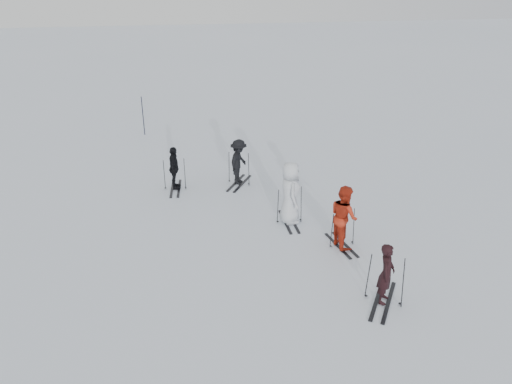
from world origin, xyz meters
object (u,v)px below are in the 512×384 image
Objects in this scene: skier_red at (344,217)px; skier_uphill_far at (239,162)px; skier_grey at (290,193)px; skier_uphill_left at (174,169)px; piste_marker at (143,116)px; skier_near_dark at (386,274)px.

skier_red reaches higher than skier_uphill_far.
skier_grey reaches higher than skier_red.
skier_grey reaches higher than skier_uphill_left.
skier_uphill_far is at bearing 18.96° from skier_grey.
skier_grey is 11.13m from piste_marker.
skier_uphill_far is at bearing 15.04° from skier_red.
skier_grey reaches higher than skier_near_dark.
piste_marker is (-4.80, 10.04, -0.07)m from skier_grey.
skier_near_dark is 8.15m from skier_uphill_far.
skier_red reaches higher than piste_marker.
skier_uphill_left is (-3.51, 3.25, -0.21)m from skier_grey.
skier_red reaches higher than skier_uphill_left.
skier_grey is at bearing -64.47° from piste_marker.
skier_near_dark is at bearing -163.67° from skier_grey.
skier_near_dark is 2.75m from skier_red.
skier_near_dark is at bearing -132.87° from skier_uphill_far.
skier_uphill_left is (-4.68, 4.96, -0.14)m from skier_red.
skier_uphill_far is (2.37, 0.09, 0.06)m from skier_uphill_left.
skier_near_dark is 0.99× the size of skier_uphill_left.
skier_uphill_left is 0.93× the size of skier_uphill_far.
piste_marker reaches higher than skier_uphill_far.
skier_grey is 1.18× the size of skier_uphill_far.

